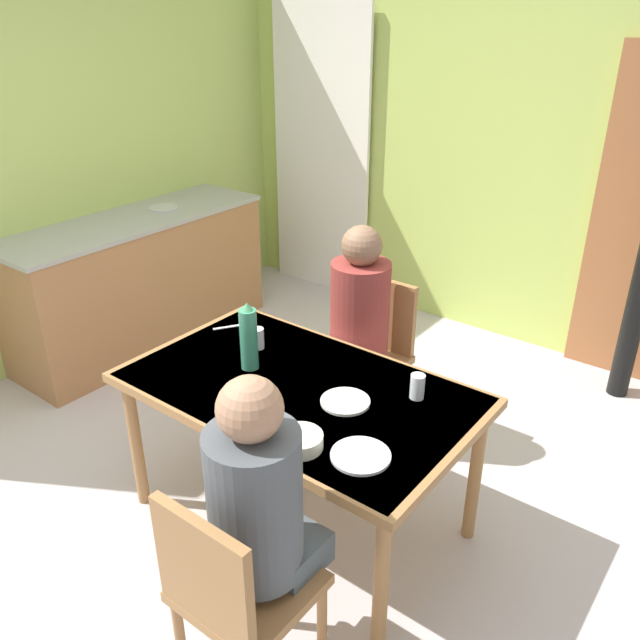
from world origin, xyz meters
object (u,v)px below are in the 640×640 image
(person_far_diner, at_px, (358,310))
(serving_bowl_center, at_px, (300,441))
(chair_far_diner, at_px, (371,350))
(person_near_diner, at_px, (258,498))
(kitchen_counter, at_px, (140,280))
(chair_near_diner, at_px, (233,592))
(water_bottle_green_near, at_px, (249,337))
(dining_table, at_px, (298,399))

(person_far_diner, height_order, serving_bowl_center, person_far_diner)
(chair_far_diner, xyz_separation_m, person_near_diner, (0.53, -1.46, 0.28))
(serving_bowl_center, bearing_deg, person_near_diner, -72.07)
(kitchen_counter, bearing_deg, chair_near_diner, -32.42)
(water_bottle_green_near, bearing_deg, dining_table, 2.18)
(kitchen_counter, distance_m, dining_table, 2.15)
(chair_near_diner, xyz_separation_m, water_bottle_green_near, (-0.65, 0.79, 0.37))
(kitchen_counter, relative_size, person_near_diner, 2.40)
(dining_table, distance_m, chair_near_diner, 0.90)
(serving_bowl_center, bearing_deg, water_bottle_green_near, 149.98)
(chair_near_diner, distance_m, chair_far_diner, 1.68)
(kitchen_counter, distance_m, serving_bowl_center, 2.53)
(dining_table, height_order, serving_bowl_center, serving_bowl_center)
(person_far_diner, height_order, water_bottle_green_near, person_far_diner)
(water_bottle_green_near, bearing_deg, serving_bowl_center, -30.02)
(person_near_diner, bearing_deg, chair_far_diner, 109.99)
(person_near_diner, distance_m, serving_bowl_center, 0.36)
(person_near_diner, height_order, person_far_diner, same)
(serving_bowl_center, bearing_deg, chair_near_diner, -76.99)
(chair_near_diner, xyz_separation_m, chair_far_diner, (-0.53, 1.59, 0.00))
(person_near_diner, bearing_deg, dining_table, 119.94)
(chair_far_diner, height_order, serving_bowl_center, chair_far_diner)
(dining_table, relative_size, person_far_diner, 1.92)
(person_far_diner, bearing_deg, chair_far_diner, -90.00)
(chair_far_diner, bearing_deg, water_bottle_green_near, 81.80)
(dining_table, bearing_deg, serving_bowl_center, -49.83)
(dining_table, distance_m, person_far_diner, 0.69)
(dining_table, distance_m, person_near_diner, 0.77)
(person_far_diner, relative_size, serving_bowl_center, 4.53)
(chair_far_diner, bearing_deg, dining_table, 100.65)
(chair_far_diner, relative_size, person_near_diner, 1.13)
(person_far_diner, bearing_deg, person_near_diner, 111.87)
(person_far_diner, bearing_deg, kitchen_counter, -1.92)
(dining_table, relative_size, person_near_diner, 1.92)
(dining_table, bearing_deg, kitchen_counter, 160.24)
(dining_table, xyz_separation_m, serving_bowl_center, (0.27, -0.32, 0.10))
(chair_far_diner, relative_size, person_far_diner, 1.13)
(chair_far_diner, bearing_deg, chair_near_diner, 108.40)
(person_near_diner, relative_size, serving_bowl_center, 4.53)
(dining_table, xyz_separation_m, chair_far_diner, (-0.15, 0.80, -0.15))
(chair_near_diner, relative_size, serving_bowl_center, 5.12)
(chair_far_diner, distance_m, person_near_diner, 1.58)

